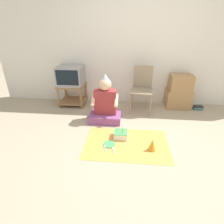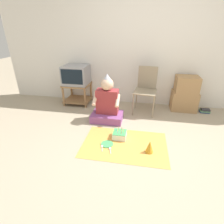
# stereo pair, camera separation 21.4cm
# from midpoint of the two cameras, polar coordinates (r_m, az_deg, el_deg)

# --- Properties ---
(ground_plane) EXTENTS (16.00, 16.00, 0.00)m
(ground_plane) POSITION_cam_midpoint_polar(r_m,az_deg,el_deg) (2.48, 12.01, -14.26)
(ground_plane) COLOR tan
(wall_back) EXTENTS (6.40, 0.06, 2.55)m
(wall_back) POSITION_cam_midpoint_polar(r_m,az_deg,el_deg) (3.86, 13.57, 20.74)
(wall_back) COLOR white
(wall_back) RESTS_ON ground_plane
(tv_stand) EXTENTS (0.56, 0.51, 0.45)m
(tv_stand) POSITION_cam_midpoint_polar(r_m,az_deg,el_deg) (4.02, -9.68, 6.53)
(tv_stand) COLOR #997047
(tv_stand) RESTS_ON ground_plane
(tv) EXTENTS (0.52, 0.50, 0.40)m
(tv) POSITION_cam_midpoint_polar(r_m,az_deg,el_deg) (3.91, -10.09, 11.86)
(tv) COLOR #99999E
(tv) RESTS_ON tv_stand
(folding_chair) EXTENTS (0.47, 0.47, 0.90)m
(folding_chair) POSITION_cam_midpoint_polar(r_m,az_deg,el_deg) (3.57, 12.79, 7.98)
(folding_chair) COLOR gray
(folding_chair) RESTS_ON ground_plane
(cardboard_box_stack) EXTENTS (0.51, 0.36, 0.72)m
(cardboard_box_stack) POSITION_cam_midpoint_polar(r_m,az_deg,el_deg) (3.93, 24.19, 5.32)
(cardboard_box_stack) COLOR #A87F51
(cardboard_box_stack) RESTS_ON ground_plane
(book_pile) EXTENTS (0.19, 0.15, 0.07)m
(book_pile) POSITION_cam_midpoint_polar(r_m,az_deg,el_deg) (4.11, 29.39, 0.35)
(book_pile) COLOR #284793
(book_pile) RESTS_ON ground_plane
(person_seated) EXTENTS (0.57, 0.41, 0.87)m
(person_seated) POSITION_cam_midpoint_polar(r_m,az_deg,el_deg) (3.19, 0.34, 2.31)
(person_seated) COLOR #8C4C8C
(person_seated) RESTS_ON ground_plane
(party_cloth) EXTENTS (1.25, 0.84, 0.01)m
(party_cloth) POSITION_cam_midpoint_polar(r_m,az_deg,el_deg) (2.67, 6.43, -10.48)
(party_cloth) COLOR #EFA84C
(party_cloth) RESTS_ON ground_plane
(birthday_cake) EXTENTS (0.21, 0.21, 0.17)m
(birthday_cake) POSITION_cam_midpoint_polar(r_m,az_deg,el_deg) (2.77, 4.74, -7.44)
(birthday_cake) COLOR white
(birthday_cake) RESTS_ON party_cloth
(party_hat_blue) EXTENTS (0.11, 0.11, 0.18)m
(party_hat_blue) POSITION_cam_midpoint_polar(r_m,az_deg,el_deg) (2.53, 14.61, -10.96)
(party_hat_blue) COLOR gold
(party_hat_blue) RESTS_ON party_cloth
(paper_plate) EXTENTS (0.18, 0.18, 0.01)m
(paper_plate) POSITION_cam_midpoint_polar(r_m,az_deg,el_deg) (2.64, 0.72, -10.46)
(paper_plate) COLOR #4CB266
(paper_plate) RESTS_ON party_cloth
(plastic_spoon_near) EXTENTS (0.05, 0.14, 0.01)m
(plastic_spoon_near) POSITION_cam_midpoint_polar(r_m,az_deg,el_deg) (2.59, -0.86, -11.33)
(plastic_spoon_near) COLOR white
(plastic_spoon_near) RESTS_ON party_cloth
(plastic_spoon_far) EXTENTS (0.06, 0.14, 0.01)m
(plastic_spoon_far) POSITION_cam_midpoint_polar(r_m,az_deg,el_deg) (2.55, 1.79, -12.04)
(plastic_spoon_far) COLOR white
(plastic_spoon_far) RESTS_ON party_cloth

